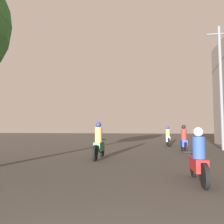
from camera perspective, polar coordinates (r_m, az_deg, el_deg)
The scene contains 5 objects.
motorcycle_red at distance 6.14m, azimuth 21.66°, elevation -11.60°, with size 0.60×1.86×1.41m.
motorcycle_green at distance 10.04m, azimuth -3.47°, elevation -8.40°, with size 0.60×2.11×1.67m.
motorcycle_blue at distance 13.66m, azimuth 18.24°, elevation -7.22°, with size 0.60×1.90×1.59m.
motorcycle_silver at distance 17.70m, azimuth 14.37°, elevation -6.61°, with size 0.60×2.14×1.56m.
utility_pole_far at distance 15.92m, azimuth 26.58°, elevation 6.45°, with size 1.60×0.20×8.11m.
Camera 1 is at (0.13, -0.51, 1.38)m, focal length 35.00 mm.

